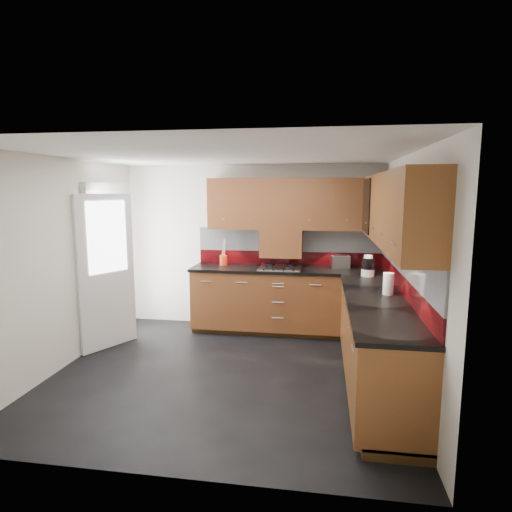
% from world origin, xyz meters
% --- Properties ---
extents(room, '(4.00, 3.80, 2.64)m').
position_xyz_m(room, '(0.00, 0.00, 1.50)').
color(room, black).
extents(base_cabinets, '(2.70, 3.20, 0.95)m').
position_xyz_m(base_cabinets, '(1.07, 0.72, 0.44)').
color(base_cabinets, '#592E13').
rests_on(base_cabinets, room).
extents(countertop, '(2.72, 3.22, 0.04)m').
position_xyz_m(countertop, '(1.05, 0.70, 0.92)').
color(countertop, black).
rests_on(countertop, base_cabinets).
extents(backsplash, '(2.70, 3.20, 0.54)m').
position_xyz_m(backsplash, '(1.28, 0.93, 1.21)').
color(backsplash, '#67090F').
rests_on(backsplash, countertop).
extents(upper_cabinets, '(2.50, 3.20, 0.72)m').
position_xyz_m(upper_cabinets, '(1.23, 0.78, 1.84)').
color(upper_cabinets, '#592E13').
rests_on(upper_cabinets, room).
extents(extractor_hood, '(0.60, 0.33, 0.40)m').
position_xyz_m(extractor_hood, '(0.45, 1.64, 1.28)').
color(extractor_hood, '#592E13').
rests_on(extractor_hood, room).
extents(glass_cabinet, '(0.32, 0.80, 0.66)m').
position_xyz_m(glass_cabinet, '(1.71, 1.07, 1.87)').
color(glass_cabinet, black).
rests_on(glass_cabinet, room).
extents(back_door, '(0.42, 1.19, 2.04)m').
position_xyz_m(back_door, '(-1.78, 0.75, 1.03)').
color(back_door, white).
rests_on(back_door, room).
extents(gas_hob, '(0.59, 0.52, 0.05)m').
position_xyz_m(gas_hob, '(0.45, 1.47, 0.96)').
color(gas_hob, silver).
rests_on(gas_hob, countertop).
extents(utensil_pot, '(0.11, 0.11, 0.40)m').
position_xyz_m(utensil_pot, '(-0.40, 1.62, 1.03)').
color(utensil_pot, red).
rests_on(utensil_pot, countertop).
extents(toaster, '(0.28, 0.20, 0.19)m').
position_xyz_m(toaster, '(1.29, 1.62, 1.03)').
color(toaster, silver).
rests_on(toaster, countertop).
extents(food_processor, '(0.17, 0.17, 0.28)m').
position_xyz_m(food_processor, '(1.61, 1.08, 1.07)').
color(food_processor, white).
rests_on(food_processor, countertop).
extents(paper_towel, '(0.11, 0.11, 0.23)m').
position_xyz_m(paper_towel, '(1.73, 0.11, 1.06)').
color(paper_towel, white).
rests_on(paper_towel, countertop).
extents(orange_cloth, '(0.14, 0.12, 0.01)m').
position_xyz_m(orange_cloth, '(1.62, 1.08, 0.95)').
color(orange_cloth, '#FB391B').
rests_on(orange_cloth, countertop).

